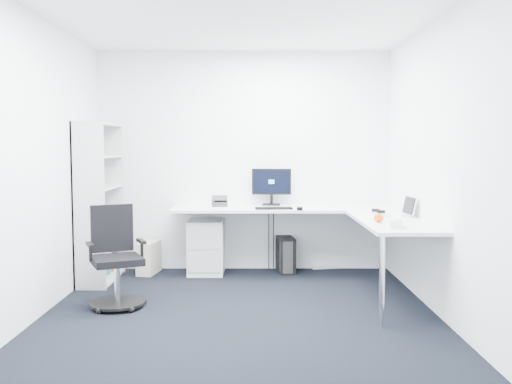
{
  "coord_description": "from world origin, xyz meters",
  "views": [
    {
      "loc": [
        0.14,
        -4.98,
        1.53
      ],
      "look_at": [
        0.15,
        1.05,
        1.05
      ],
      "focal_mm": 40.0,
      "sensor_mm": 36.0,
      "label": 1
    }
  ],
  "objects_px": {
    "monitor": "(271,186)",
    "l_desk": "(291,246)",
    "task_chair": "(117,257)",
    "laptop": "(392,206)",
    "bookshelf": "(100,202)"
  },
  "relations": [
    {
      "from": "task_chair",
      "to": "laptop",
      "type": "xyz_separation_m",
      "value": [
        2.72,
        0.48,
        0.44
      ]
    },
    {
      "from": "monitor",
      "to": "l_desk",
      "type": "bearing_deg",
      "value": -64.91
    },
    {
      "from": "laptop",
      "to": "task_chair",
      "type": "bearing_deg",
      "value": -175.31
    },
    {
      "from": "l_desk",
      "to": "bookshelf",
      "type": "distance_m",
      "value": 2.23
    },
    {
      "from": "l_desk",
      "to": "task_chair",
      "type": "relative_size",
      "value": 2.88
    },
    {
      "from": "bookshelf",
      "to": "monitor",
      "type": "height_order",
      "value": "bookshelf"
    },
    {
      "from": "l_desk",
      "to": "task_chair",
      "type": "distance_m",
      "value": 2.02
    },
    {
      "from": "bookshelf",
      "to": "laptop",
      "type": "distance_m",
      "value": 3.23
    },
    {
      "from": "monitor",
      "to": "laptop",
      "type": "bearing_deg",
      "value": -38.19
    },
    {
      "from": "bookshelf",
      "to": "monitor",
      "type": "xyz_separation_m",
      "value": [
        1.97,
        0.53,
        0.15
      ]
    },
    {
      "from": "l_desk",
      "to": "monitor",
      "type": "distance_m",
      "value": 0.89
    },
    {
      "from": "task_chair",
      "to": "monitor",
      "type": "bearing_deg",
      "value": 22.46
    },
    {
      "from": "l_desk",
      "to": "bookshelf",
      "type": "bearing_deg",
      "value": 178.68
    },
    {
      "from": "task_chair",
      "to": "monitor",
      "type": "relative_size",
      "value": 2.0
    },
    {
      "from": "l_desk",
      "to": "bookshelf",
      "type": "height_order",
      "value": "bookshelf"
    }
  ]
}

